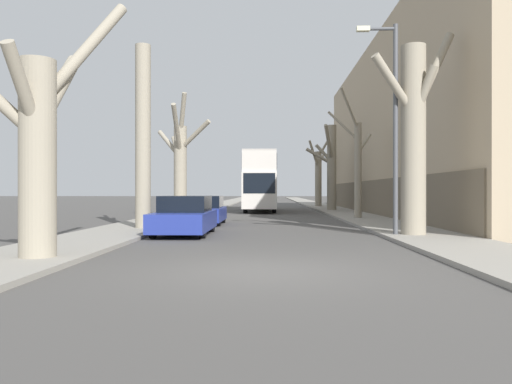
{
  "coord_description": "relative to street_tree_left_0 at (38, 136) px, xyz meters",
  "views": [
    {
      "loc": [
        0.17,
        -9.84,
        1.58
      ],
      "look_at": [
        -0.75,
        24.16,
        1.53
      ],
      "focal_mm": 35.0,
      "sensor_mm": 36.0,
      "label": 1
    }
  ],
  "objects": [
    {
      "name": "parked_car_0",
      "position": [
        2.14,
        6.95,
        -2.15
      ],
      "size": [
        1.9,
        4.39,
        1.41
      ],
      "color": "navy",
      "rests_on": "ground"
    },
    {
      "name": "lamp_post",
      "position": [
        9.4,
        5.92,
        1.25
      ],
      "size": [
        1.4,
        0.2,
        7.25
      ],
      "color": "#4C4F54",
      "rests_on": "ground"
    },
    {
      "name": "building_facade_right",
      "position": [
        16.97,
        22.72,
        2.91
      ],
      "size": [
        10.08,
        37.01,
        11.5
      ],
      "color": "tan",
      "rests_on": "ground"
    },
    {
      "name": "sidewalk_left",
      "position": [
        -0.42,
        48.73,
        -2.77
      ],
      "size": [
        2.91,
        120.0,
        0.12
      ],
      "primitive_type": "cube",
      "color": "gray",
      "rests_on": "ground"
    },
    {
      "name": "street_tree_left_2",
      "position": [
        0.02,
        17.74,
        0.39
      ],
      "size": [
        3.62,
        5.35,
        7.15
      ],
      "color": "gray",
      "rests_on": "ground"
    },
    {
      "name": "street_tree_right_1",
      "position": [
        10.12,
        16.84,
        0.23
      ],
      "size": [
        2.62,
        2.65,
        7.13
      ],
      "color": "gray",
      "rests_on": "ground"
    },
    {
      "name": "street_tree_left_1",
      "position": [
        0.12,
        8.87,
        1.14
      ],
      "size": [
        1.0,
        2.64,
        7.7
      ],
      "color": "gray",
      "rests_on": "ground"
    },
    {
      "name": "sidewalk_right",
      "position": [
        10.52,
        48.73,
        -2.77
      ],
      "size": [
        2.91,
        120.0,
        0.12
      ],
      "primitive_type": "cube",
      "color": "gray",
      "rests_on": "ground"
    },
    {
      "name": "street_tree_left_0",
      "position": [
        0.0,
        0.0,
        0.0
      ],
      "size": [
        4.2,
        4.33,
        6.42
      ],
      "color": "gray",
      "rests_on": "ground"
    },
    {
      "name": "double_decker_bus",
      "position": [
        4.52,
        28.25,
        -0.28
      ],
      "size": [
        2.46,
        10.76,
        4.5
      ],
      "color": "silver",
      "rests_on": "ground"
    },
    {
      "name": "parked_car_1",
      "position": [
        2.14,
        12.6,
        -2.18
      ],
      "size": [
        1.77,
        3.96,
        1.36
      ],
      "color": "navy",
      "rests_on": "ground"
    },
    {
      "name": "ground_plane",
      "position": [
        5.05,
        -1.27,
        -2.83
      ],
      "size": [
        300.0,
        300.0,
        0.0
      ],
      "primitive_type": "plane",
      "color": "#4C4947"
    },
    {
      "name": "street_tree_right_2",
      "position": [
        10.07,
        28.3,
        0.74
      ],
      "size": [
        2.42,
        2.76,
        6.8
      ],
      "color": "gray",
      "rests_on": "ground"
    },
    {
      "name": "street_tree_right_0",
      "position": [
        10.13,
        5.94,
        0.69
      ],
      "size": [
        3.2,
        1.55,
        7.1
      ],
      "color": "gray",
      "rests_on": "ground"
    },
    {
      "name": "street_tree_right_3",
      "position": [
        10.11,
        38.43,
        0.37
      ],
      "size": [
        2.82,
        3.61,
        7.75
      ],
      "color": "gray",
      "rests_on": "ground"
    }
  ]
}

